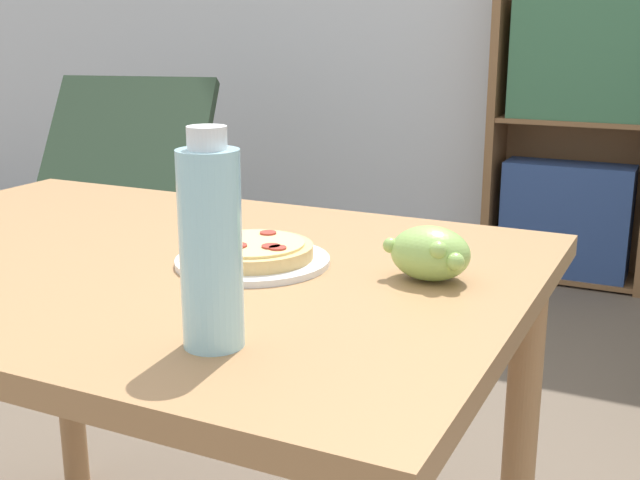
{
  "coord_description": "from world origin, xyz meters",
  "views": [
    {
      "loc": [
        0.75,
        -1.05,
        1.09
      ],
      "look_at": [
        0.28,
        -0.09,
        0.8
      ],
      "focal_mm": 45.0,
      "sensor_mm": 36.0,
      "label": 1
    }
  ],
  "objects_px": {
    "grape_bunch": "(430,254)",
    "bookshelf": "(573,134)",
    "drink_bottle": "(211,246)",
    "lounge_chair_near": "(111,235)",
    "pizza_on_plate": "(253,254)"
  },
  "relations": [
    {
      "from": "drink_bottle",
      "to": "bookshelf",
      "type": "bearing_deg",
      "value": 90.75
    },
    {
      "from": "pizza_on_plate",
      "to": "drink_bottle",
      "type": "height_order",
      "value": "drink_bottle"
    },
    {
      "from": "drink_bottle",
      "to": "bookshelf",
      "type": "relative_size",
      "value": 0.18
    },
    {
      "from": "pizza_on_plate",
      "to": "grape_bunch",
      "type": "height_order",
      "value": "grape_bunch"
    },
    {
      "from": "pizza_on_plate",
      "to": "bookshelf",
      "type": "bearing_deg",
      "value": 88.11
    },
    {
      "from": "grape_bunch",
      "to": "drink_bottle",
      "type": "bearing_deg",
      "value": -113.29
    },
    {
      "from": "grape_bunch",
      "to": "lounge_chair_near",
      "type": "xyz_separation_m",
      "value": [
        -1.74,
        1.35,
        -0.49
      ]
    },
    {
      "from": "grape_bunch",
      "to": "drink_bottle",
      "type": "distance_m",
      "value": 0.37
    },
    {
      "from": "pizza_on_plate",
      "to": "drink_bottle",
      "type": "distance_m",
      "value": 0.33
    },
    {
      "from": "pizza_on_plate",
      "to": "lounge_chair_near",
      "type": "distance_m",
      "value": 2.09
    },
    {
      "from": "pizza_on_plate",
      "to": "bookshelf",
      "type": "distance_m",
      "value": 2.52
    },
    {
      "from": "drink_bottle",
      "to": "bookshelf",
      "type": "xyz_separation_m",
      "value": [
        -0.04,
        2.81,
        -0.22
      ]
    },
    {
      "from": "pizza_on_plate",
      "to": "lounge_chair_near",
      "type": "height_order",
      "value": "lounge_chair_near"
    },
    {
      "from": "grape_bunch",
      "to": "bookshelf",
      "type": "xyz_separation_m",
      "value": [
        -0.18,
        2.48,
        -0.14
      ]
    },
    {
      "from": "drink_bottle",
      "to": "lounge_chair_near",
      "type": "xyz_separation_m",
      "value": [
        -1.6,
        1.68,
        -0.57
      ]
    }
  ]
}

